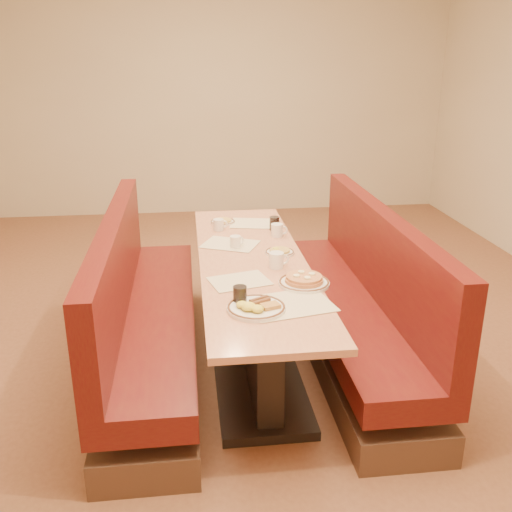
{
  "coord_description": "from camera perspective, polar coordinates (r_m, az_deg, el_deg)",
  "views": [
    {
      "loc": [
        -0.41,
        -3.51,
        2.06
      ],
      "look_at": [
        0.0,
        -0.2,
        0.85
      ],
      "focal_mm": 40.0,
      "sensor_mm": 36.0,
      "label": 1
    }
  ],
  "objects": [
    {
      "name": "diner_table",
      "position": [
        3.92,
        -0.36,
        -5.56
      ],
      "size": [
        0.7,
        2.5,
        0.75
      ],
      "color": "black",
      "rests_on": "ground"
    },
    {
      "name": "placemat_near_left",
      "position": [
        3.42,
        -1.67,
        -2.51
      ],
      "size": [
        0.4,
        0.34,
        0.0
      ],
      "primitive_type": "cube",
      "rotation": [
        0.0,
        0.0,
        0.26
      ],
      "color": "beige",
      "rests_on": "diner_table"
    },
    {
      "name": "soda_tumbler_near",
      "position": [
        3.11,
        -1.62,
        -3.95
      ],
      "size": [
        0.08,
        0.08,
        0.1
      ],
      "color": "black",
      "rests_on": "diner_table"
    },
    {
      "name": "coffee_mug_c",
      "position": [
        4.24,
        2.17,
        2.62
      ],
      "size": [
        0.13,
        0.09,
        0.09
      ],
      "rotation": [
        0.0,
        0.0,
        -0.14
      ],
      "color": "white",
      "rests_on": "diner_table"
    },
    {
      "name": "booth_left",
      "position": [
        3.92,
        -11.13,
        -6.19
      ],
      "size": [
        0.55,
        2.5,
        1.05
      ],
      "color": "#4C3326",
      "rests_on": "ground"
    },
    {
      "name": "placemat_far_left",
      "position": [
        4.08,
        -2.59,
        1.2
      ],
      "size": [
        0.46,
        0.41,
        0.0
      ],
      "primitive_type": "cube",
      "rotation": [
        0.0,
        0.0,
        -0.43
      ],
      "color": "beige",
      "rests_on": "diner_table"
    },
    {
      "name": "pancake_plate",
      "position": [
        3.38,
        4.82,
        -2.51
      ],
      "size": [
        0.3,
        0.3,
        0.07
      ],
      "rotation": [
        0.0,
        0.0,
        -0.26
      ],
      "color": "white",
      "rests_on": "diner_table"
    },
    {
      "name": "coffee_mug_a",
      "position": [
        3.63,
        2.1,
        -0.39
      ],
      "size": [
        0.13,
        0.09,
        0.1
      ],
      "rotation": [
        0.0,
        0.0,
        0.14
      ],
      "color": "white",
      "rests_on": "diner_table"
    },
    {
      "name": "extra_plate_far",
      "position": [
        4.59,
        -3.36,
        3.47
      ],
      "size": [
        0.2,
        0.2,
        0.04
      ],
      "rotation": [
        0.0,
        0.0,
        0.1
      ],
      "color": "white",
      "rests_on": "diner_table"
    },
    {
      "name": "placemat_far_right",
      "position": [
        4.57,
        -0.08,
        3.29
      ],
      "size": [
        0.43,
        0.36,
        0.0
      ],
      "primitive_type": "cube",
      "rotation": [
        0.0,
        0.0,
        -0.2
      ],
      "color": "beige",
      "rests_on": "diner_table"
    },
    {
      "name": "room_envelope",
      "position": [
        3.54,
        -0.42,
        17.84
      ],
      "size": [
        6.04,
        8.04,
        2.82
      ],
      "color": "beige",
      "rests_on": "ground"
    },
    {
      "name": "eggs_plate",
      "position": [
        3.05,
        -0.01,
        -5.14
      ],
      "size": [
        0.32,
        0.32,
        0.06
      ],
      "rotation": [
        0.0,
        0.0,
        0.32
      ],
      "color": "white",
      "rests_on": "diner_table"
    },
    {
      "name": "coffee_mug_d",
      "position": [
        4.4,
        -3.73,
        3.16
      ],
      "size": [
        0.11,
        0.08,
        0.09
      ],
      "rotation": [
        0.0,
        0.0,
        0.18
      ],
      "color": "white",
      "rests_on": "diner_table"
    },
    {
      "name": "booth_right",
      "position": [
        4.07,
        9.99,
        -5.1
      ],
      "size": [
        0.55,
        2.5,
        1.05
      ],
      "color": "#4C3326",
      "rests_on": "ground"
    },
    {
      "name": "extra_plate_mid",
      "position": [
        3.89,
        2.38,
        0.44
      ],
      "size": [
        0.2,
        0.2,
        0.04
      ],
      "rotation": [
        0.0,
        0.0,
        -0.29
      ],
      "color": "white",
      "rests_on": "diner_table"
    },
    {
      "name": "soda_tumbler_mid",
      "position": [
        4.4,
        1.86,
        3.27
      ],
      "size": [
        0.08,
        0.08,
        0.11
      ],
      "color": "black",
      "rests_on": "diner_table"
    },
    {
      "name": "coffee_mug_b",
      "position": [
        4.01,
        -2.04,
        1.47
      ],
      "size": [
        0.11,
        0.08,
        0.08
      ],
      "rotation": [
        0.0,
        0.0,
        0.42
      ],
      "color": "white",
      "rests_on": "diner_table"
    },
    {
      "name": "placemat_near_right",
      "position": [
        3.13,
        3.37,
        -4.81
      ],
      "size": [
        0.51,
        0.43,
        0.0
      ],
      "primitive_type": "cube",
      "rotation": [
        0.0,
        0.0,
        0.21
      ],
      "color": "beige",
      "rests_on": "diner_table"
    },
    {
      "name": "ground",
      "position": [
        4.09,
        -0.35,
        -10.3
      ],
      "size": [
        8.0,
        8.0,
        0.0
      ],
      "primitive_type": "plane",
      "color": "#9E6647",
      "rests_on": "ground"
    }
  ]
}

